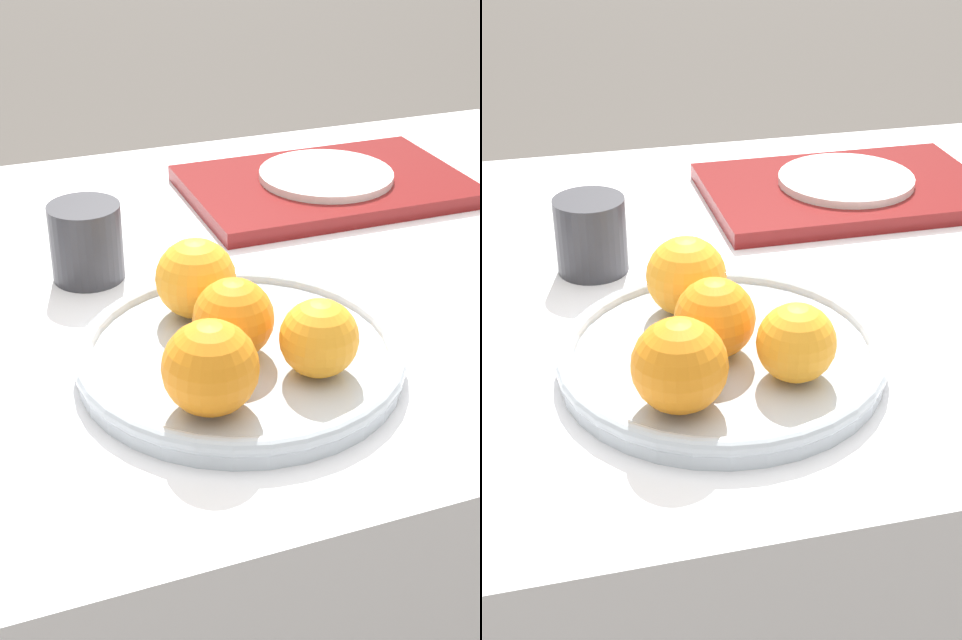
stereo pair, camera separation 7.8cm
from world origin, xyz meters
TOP-DOWN VIEW (x-y plane):
  - table at (0.00, 0.00)m, footprint 1.17×0.83m
  - fruit_platter at (-0.07, -0.19)m, footprint 0.30×0.30m
  - orange_0 at (-0.02, -0.25)m, footprint 0.07×0.07m
  - orange_1 at (-0.12, -0.27)m, footprint 0.08×0.08m
  - orange_2 at (-0.08, -0.11)m, footprint 0.08×0.08m
  - orange_3 at (-0.08, -0.19)m, footprint 0.07×0.07m
  - serving_tray at (0.18, 0.16)m, footprint 0.36×0.24m
  - side_plate at (0.18, 0.16)m, footprint 0.17×0.17m
  - cup_1 at (-0.16, 0.03)m, footprint 0.08×0.08m

SIDE VIEW (x-z plane):
  - table at x=0.00m, z-range 0.00..0.74m
  - serving_tray at x=0.18m, z-range 0.74..0.76m
  - fruit_platter at x=-0.07m, z-range 0.74..0.76m
  - side_plate at x=0.18m, z-range 0.76..0.77m
  - cup_1 at x=-0.16m, z-range 0.74..0.82m
  - orange_0 at x=-0.02m, z-range 0.75..0.82m
  - orange_3 at x=-0.08m, z-range 0.75..0.83m
  - orange_2 at x=-0.08m, z-range 0.75..0.83m
  - orange_1 at x=-0.12m, z-range 0.75..0.83m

